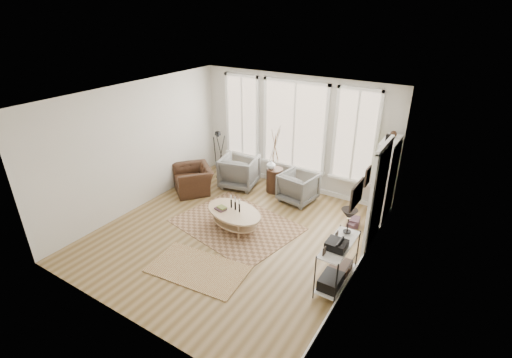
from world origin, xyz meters
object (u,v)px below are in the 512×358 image
Objects in this scene: coffee_table at (234,215)px; armchair_left at (239,171)px; bookcase at (384,181)px; accent_chair at (193,179)px; low_shelf at (338,259)px; armchair_right at (298,187)px; side_table at (275,161)px.

coffee_table is 2.06m from armchair_left.
bookcase is 4.63m from accent_chair.
bookcase reaches higher than armchair_left.
armchair_left is at bearing -176.08° from bookcase.
bookcase is 1.35× the size of coffee_table.
bookcase reaches higher than low_shelf.
low_shelf reaches higher than armchair_right.
side_table reaches higher than armchair_left.
armchair_right is at bearing 58.18° from accent_chair.
side_table is (-2.61, 2.49, 0.33)m from low_shelf.
bookcase is at bearing 51.75° from accent_chair.
low_shelf is 3.01m from armchair_right.
low_shelf is at bearing 19.93° from accent_chair.
low_shelf is 0.85× the size of coffee_table.
side_table is at bearing -2.59° from armchair_right.
side_table is at bearing 69.06° from accent_chair.
armchair_right is (1.68, 0.07, -0.05)m from armchair_left.
side_table is 1.74× the size of accent_chair.
armchair_left is 1.05m from side_table.
bookcase is 1.58× the size of low_shelf.
low_shelf is at bearing 134.48° from armchair_left.
bookcase is 3.31m from coffee_table.
armchair_left is at bearing 147.39° from low_shelf.
side_table is at bearing 179.96° from armchair_left.
accent_chair is at bearing 162.31° from low_shelf.
armchair_right is at bearing -10.91° from side_table.
coffee_table is at bearing 107.92° from armchair_left.
side_table is at bearing 93.40° from coffee_table.
low_shelf is at bearing 136.97° from armchair_right.
low_shelf is 2.55m from coffee_table.
armchair_right reaches higher than coffee_table.
bookcase is 2.04× the size of accent_chair.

